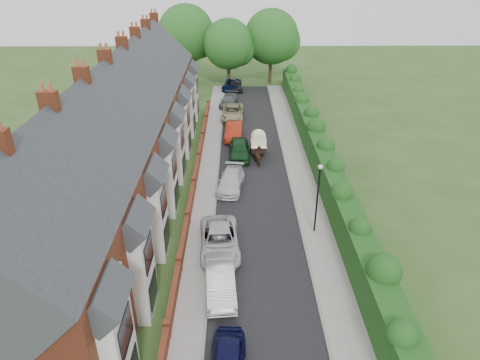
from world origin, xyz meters
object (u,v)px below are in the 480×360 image
object	(u,v)px
horse_cart	(259,142)
car_silver_a	(220,281)
car_green	(239,149)
car_black	(235,86)
lamppost	(318,190)
car_beige	(233,112)
car_silver_b	(220,241)
car_white	(231,181)
car_red	(234,131)
car_grey	(229,101)
horse	(259,156)

from	to	relation	value
horse_cart	car_silver_a	bearing A→B (deg)	-99.21
car_green	car_black	xyz separation A→B (m)	(-0.49, 21.82, -0.10)
lamppost	car_beige	world-z (taller)	lamppost
car_beige	car_black	bearing A→B (deg)	91.26
car_silver_b	car_white	world-z (taller)	car_silver_b
car_green	car_silver_b	bearing A→B (deg)	-96.18
car_red	car_beige	xyz separation A→B (m)	(-0.20, 5.81, -0.04)
car_grey	horse_cart	bearing A→B (deg)	-69.78
horse	horse_cart	world-z (taller)	horse_cart
lamppost	car_white	world-z (taller)	lamppost
car_green	car_beige	bearing A→B (deg)	93.13
car_white	car_red	world-z (taller)	car_red
lamppost	car_black	xyz separation A→B (m)	(-5.54, 34.02, -2.61)
car_silver_a	car_beige	size ratio (longest dim) A/B	0.85
car_black	horse	size ratio (longest dim) A/B	2.27
car_silver_b	horse	size ratio (longest dim) A/B	3.01
car_silver_b	car_red	size ratio (longest dim) A/B	1.12
car_black	car_red	bearing A→B (deg)	-101.05
car_red	car_grey	size ratio (longest dim) A/B	1.02
car_beige	horse_cart	world-z (taller)	horse_cart
car_red	car_beige	world-z (taller)	car_red
car_green	car_black	world-z (taller)	car_green
car_white	car_green	distance (m)	6.01
car_grey	car_white	bearing A→B (deg)	-80.06
car_silver_b	horse_cart	distance (m)	14.94
car_white	car_grey	bearing A→B (deg)	99.45
car_green	horse	world-z (taller)	car_green
car_silver_a	horse	size ratio (longest dim) A/B	2.55
car_silver_b	car_red	world-z (taller)	car_red
car_silver_a	car_beige	world-z (taller)	car_silver_a
car_red	horse	distance (m)	6.67
car_grey	car_beige	bearing A→B (deg)	-74.96
car_white	car_beige	xyz separation A→B (m)	(0.02, 16.53, 0.07)
car_green	car_silver_a	bearing A→B (deg)	-94.50
car_grey	horse_cart	xyz separation A→B (m)	(3.03, -14.69, 0.68)
lamppost	car_grey	size ratio (longest dim) A/B	1.11
car_silver_a	car_silver_b	distance (m)	3.77
car_red	car_grey	bearing A→B (deg)	97.32
car_green	car_grey	xyz separation A→B (m)	(-1.23, 15.12, -0.11)
car_white	car_green	size ratio (longest dim) A/B	1.00
horse_cart	horse	bearing A→B (deg)	-90.00
horse	horse_cart	size ratio (longest dim) A/B	0.54
car_silver_b	car_white	distance (m)	8.22
car_silver_a	car_white	world-z (taller)	car_silver_a
lamppost	horse_cart	xyz separation A→B (m)	(-3.25, 12.63, -1.94)
car_grey	lamppost	bearing A→B (deg)	-68.47
car_silver_b	car_silver_a	bearing A→B (deg)	-91.42
car_black	car_grey	bearing A→B (deg)	-107.25
car_black	horse	distance (m)	23.43
car_black	car_beige	bearing A→B (deg)	-102.11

